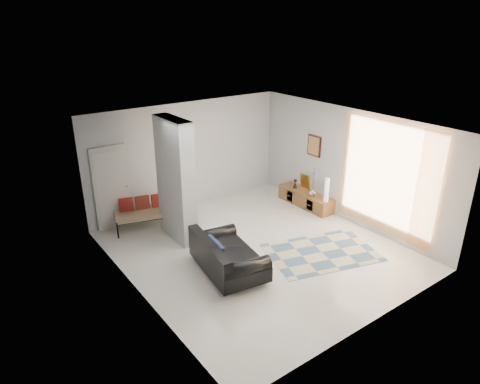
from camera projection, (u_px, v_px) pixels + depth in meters
floor at (258, 250)px, 9.41m from camera, size 6.00×6.00×0.00m
ceiling at (261, 125)px, 8.34m from camera, size 6.00×6.00×0.00m
wall_back at (188, 156)px, 11.11m from camera, size 6.00×0.00×6.00m
wall_front at (380, 250)px, 6.63m from camera, size 6.00×0.00×6.00m
wall_left at (135, 227)px, 7.37m from camera, size 0.00×6.00×6.00m
wall_right at (348, 166)px, 10.37m from camera, size 0.00×6.00×6.00m
partition_column at (176, 180)px, 9.47m from camera, size 0.35×1.20×2.80m
hallway_door at (111, 188)px, 10.08m from camera, size 0.85×0.06×2.04m
curtain at (386, 178)px, 9.45m from camera, size 0.00×2.55×2.55m
wall_art at (314, 146)px, 11.11m from camera, size 0.04×0.45×0.55m
media_console at (305, 198)px, 11.55m from camera, size 0.45×1.72×0.80m
loveseat at (225, 257)px, 8.48m from camera, size 1.28×1.88×0.76m
daybed at (149, 211)px, 10.33m from camera, size 1.80×1.12×0.77m
area_rug at (322, 252)px, 9.31m from camera, size 2.65×2.13×0.01m
cylinder_lamp at (327, 190)px, 10.79m from camera, size 0.11×0.11×0.62m
bronze_figurine at (295, 184)px, 11.68m from camera, size 0.14×0.14×0.26m
vase at (313, 193)px, 11.19m from camera, size 0.18×0.18×0.18m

